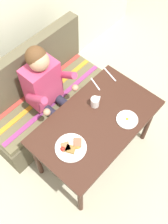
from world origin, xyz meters
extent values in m
plane|color=#AFAA8E|center=(0.00, 0.00, 0.00)|extent=(8.00, 8.00, 0.00)
cube|color=#3C2117|center=(0.00, 0.00, 0.71)|extent=(1.20, 0.70, 0.04)
cylinder|color=#3C2117|center=(-0.54, -0.29, 0.34)|extent=(0.05, 0.05, 0.69)
cylinder|color=#3C2117|center=(0.54, -0.29, 0.34)|extent=(0.05, 0.05, 0.69)
cylinder|color=#3C2117|center=(-0.54, 0.29, 0.34)|extent=(0.05, 0.05, 0.69)
cylinder|color=#3C2117|center=(0.54, 0.29, 0.34)|extent=(0.05, 0.05, 0.69)
cube|color=brown|center=(0.00, 0.72, 0.20)|extent=(1.44, 0.56, 0.40)
cube|color=brown|center=(0.00, 0.72, 0.43)|extent=(1.40, 0.52, 0.06)
cube|color=brown|center=(0.00, 0.94, 0.73)|extent=(1.44, 0.12, 0.54)
cube|color=#93387A|center=(0.00, 0.58, 0.46)|extent=(1.38, 0.05, 0.01)
cube|color=orange|center=(0.00, 0.72, 0.46)|extent=(1.38, 0.05, 0.01)
cube|color=#C63D33|center=(0.00, 0.86, 0.46)|extent=(1.38, 0.05, 0.01)
cube|color=#BC3A62|center=(-0.05, 0.66, 0.76)|extent=(0.34, 0.22, 0.48)
sphere|color=tan|center=(-0.05, 0.64, 1.09)|extent=(0.19, 0.19, 0.19)
sphere|color=brown|center=(-0.05, 0.67, 1.12)|extent=(0.19, 0.19, 0.19)
cylinder|color=#BC3A62|center=(-0.24, 0.52, 0.83)|extent=(0.07, 0.29, 0.23)
cylinder|color=#BC3A62|center=(0.14, 0.52, 0.83)|extent=(0.07, 0.29, 0.23)
sphere|color=tan|center=(-0.24, 0.40, 0.73)|extent=(0.07, 0.07, 0.07)
sphere|color=tan|center=(0.14, 0.40, 0.73)|extent=(0.07, 0.07, 0.07)
cylinder|color=#232333|center=(-0.13, 0.49, 0.52)|extent=(0.09, 0.34, 0.09)
cylinder|color=#232333|center=(-0.13, 0.32, 0.26)|extent=(0.08, 0.08, 0.52)
cube|color=black|center=(-0.13, 0.26, 0.03)|extent=(0.09, 0.20, 0.05)
cylinder|color=#232333|center=(0.04, 0.49, 0.52)|extent=(0.09, 0.34, 0.09)
cylinder|color=#232333|center=(0.04, 0.32, 0.26)|extent=(0.08, 0.08, 0.52)
cube|color=black|center=(0.04, 0.26, 0.03)|extent=(0.09, 0.20, 0.05)
cylinder|color=white|center=(-0.35, -0.02, 0.74)|extent=(0.27, 0.27, 0.02)
cube|color=olive|center=(-0.37, -0.03, 0.76)|extent=(0.10, 0.10, 0.02)
cube|color=#A0573F|center=(-0.28, -0.03, 0.76)|extent=(0.10, 0.10, 0.02)
cube|color=#986641|center=(-0.38, 0.02, 0.76)|extent=(0.10, 0.10, 0.02)
sphere|color=red|center=(-0.41, 0.02, 0.76)|extent=(0.04, 0.04, 0.04)
ellipsoid|color=#CC6623|center=(-0.30, -0.06, 0.76)|extent=(0.06, 0.05, 0.02)
cylinder|color=white|center=(0.19, -0.20, 0.74)|extent=(0.20, 0.20, 0.01)
ellipsoid|color=white|center=(0.19, -0.20, 0.75)|extent=(0.09, 0.08, 0.01)
sphere|color=yellow|center=(0.19, -0.20, 0.76)|extent=(0.03, 0.03, 0.03)
cylinder|color=white|center=(0.12, 0.12, 0.78)|extent=(0.08, 0.08, 0.10)
cylinder|color=brown|center=(0.12, 0.12, 0.82)|extent=(0.07, 0.07, 0.01)
torus|color=white|center=(0.17, 0.12, 0.78)|extent=(0.05, 0.01, 0.05)
cube|color=silver|center=(0.31, 0.28, 0.73)|extent=(0.07, 0.16, 0.00)
cube|color=silver|center=(0.51, 0.25, 0.73)|extent=(0.07, 0.20, 0.00)
camera|label=1|loc=(-0.98, -0.73, 2.77)|focal=42.18mm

